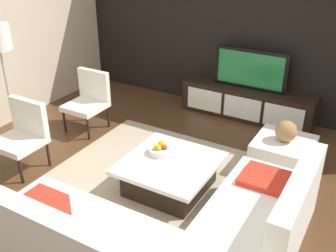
# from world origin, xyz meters

# --- Properties ---
(ground_plane) EXTENTS (14.00, 14.00, 0.00)m
(ground_plane) POSITION_xyz_m (0.00, 0.00, 0.00)
(ground_plane) COLOR #4C301C
(feature_wall_back) EXTENTS (6.40, 0.12, 2.80)m
(feature_wall_back) POSITION_xyz_m (0.00, 2.70, 1.40)
(feature_wall_back) COLOR black
(feature_wall_back) RESTS_ON ground
(area_rug) EXTENTS (2.98, 2.70, 0.01)m
(area_rug) POSITION_xyz_m (-0.10, 0.00, 0.01)
(area_rug) COLOR tan
(area_rug) RESTS_ON ground
(media_console) EXTENTS (2.08, 0.48, 0.50)m
(media_console) POSITION_xyz_m (0.00, 2.40, 0.25)
(media_console) COLOR black
(media_console) RESTS_ON ground
(television) EXTENTS (1.14, 0.06, 0.62)m
(television) POSITION_xyz_m (0.00, 2.40, 0.81)
(television) COLOR black
(television) RESTS_ON media_console
(sectional_couch) EXTENTS (2.52, 2.27, 0.82)m
(sectional_couch) POSITION_xyz_m (0.52, -0.92, 0.29)
(sectional_couch) COLOR white
(sectional_couch) RESTS_ON ground
(coffee_table) EXTENTS (1.02, 1.04, 0.38)m
(coffee_table) POSITION_xyz_m (-0.10, 0.10, 0.20)
(coffee_table) COLOR black
(coffee_table) RESTS_ON ground
(accent_chair_near) EXTENTS (0.57, 0.53, 0.87)m
(accent_chair_near) POSITION_xyz_m (-1.93, -0.36, 0.49)
(accent_chair_near) COLOR black
(accent_chair_near) RESTS_ON ground
(ottoman) EXTENTS (0.70, 0.70, 0.40)m
(ottoman) POSITION_xyz_m (0.91, 1.20, 0.20)
(ottoman) COLOR white
(ottoman) RESTS_ON ground
(fruit_bowl) EXTENTS (0.28, 0.28, 0.14)m
(fruit_bowl) POSITION_xyz_m (-0.28, 0.20, 0.43)
(fruit_bowl) COLOR silver
(fruit_bowl) RESTS_ON coffee_table
(accent_chair_far) EXTENTS (0.53, 0.54, 0.87)m
(accent_chair_far) POSITION_xyz_m (-1.94, 0.90, 0.49)
(accent_chair_far) COLOR black
(accent_chair_far) RESTS_ON ground
(decorative_ball) EXTENTS (0.26, 0.26, 0.26)m
(decorative_ball) POSITION_xyz_m (0.91, 1.20, 0.53)
(decorative_ball) COLOR #997247
(decorative_ball) RESTS_ON ottoman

